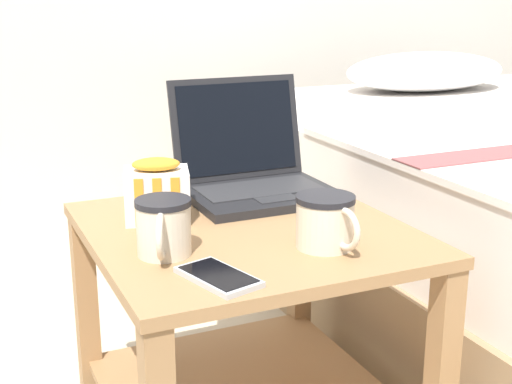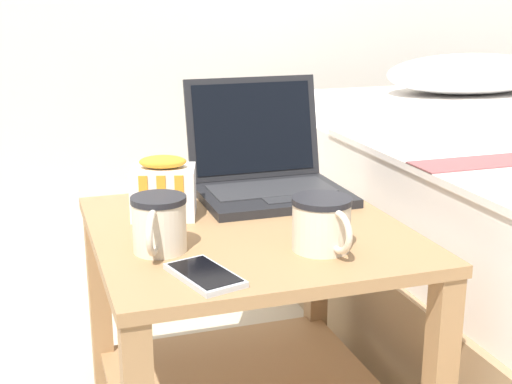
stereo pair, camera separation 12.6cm
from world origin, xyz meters
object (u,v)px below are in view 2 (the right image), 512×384
Objects in this scene: snack_bag at (164,189)px; cell_phone at (205,275)px; mug_front_right at (322,221)px; laptop at (267,172)px; mug_front_left at (159,222)px.

snack_bag is 0.94× the size of cell_phone.
mug_front_right is at bearing 14.71° from cell_phone.
snack_bag is (-0.22, 0.27, 0.00)m from mug_front_right.
laptop is at bearing 59.39° from cell_phone.
mug_front_right is 0.93× the size of cell_phone.
laptop is at bearing 86.28° from mug_front_right.
cell_phone is (-0.24, -0.41, -0.04)m from laptop.
mug_front_right is (0.26, -0.08, -0.00)m from mug_front_left.
mug_front_right is at bearing -93.72° from laptop.
laptop is at bearing 43.88° from mug_front_left.
cell_phone is at bearing -165.29° from mug_front_right.
cell_phone is (-0.22, -0.06, -0.05)m from mug_front_right.
mug_front_left is 0.86× the size of cell_phone.
laptop reaches higher than mug_front_left.
mug_front_right is at bearing -50.79° from snack_bag.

